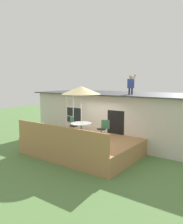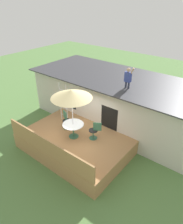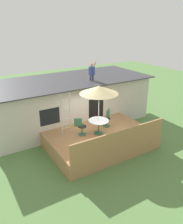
# 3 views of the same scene
# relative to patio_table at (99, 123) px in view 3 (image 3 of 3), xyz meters

# --- Properties ---
(ground_plane) EXTENTS (40.00, 40.00, 0.00)m
(ground_plane) POSITION_rel_patio_table_xyz_m (0.08, 0.11, -1.39)
(ground_plane) COLOR #567F42
(house) EXTENTS (10.50, 4.50, 2.86)m
(house) POSITION_rel_patio_table_xyz_m (0.08, 3.71, 0.05)
(house) COLOR beige
(house) RESTS_ON ground
(deck) EXTENTS (5.29, 3.79, 0.80)m
(deck) POSITION_rel_patio_table_xyz_m (0.08, 0.11, -0.99)
(deck) COLOR #A87A4C
(deck) RESTS_ON ground
(deck_railing) EXTENTS (5.19, 0.08, 0.90)m
(deck_railing) POSITION_rel_patio_table_xyz_m (0.08, -1.73, -0.14)
(deck_railing) COLOR #A87A4C
(deck_railing) RESTS_ON deck
(patio_table) EXTENTS (1.04, 1.04, 0.74)m
(patio_table) POSITION_rel_patio_table_xyz_m (0.00, 0.00, 0.00)
(patio_table) COLOR #33664C
(patio_table) RESTS_ON deck
(patio_umbrella) EXTENTS (1.90, 1.90, 2.54)m
(patio_umbrella) POSITION_rel_patio_table_xyz_m (-0.00, -0.00, 1.76)
(patio_umbrella) COLOR silver
(patio_umbrella) RESTS_ON deck
(step_ladder) EXTENTS (0.52, 0.04, 2.20)m
(step_ladder) POSITION_rel_patio_table_xyz_m (-1.44, 0.80, 0.51)
(step_ladder) COLOR silver
(step_ladder) RESTS_ON deck
(person_figure) EXTENTS (0.47, 0.20, 1.11)m
(person_figure) POSITION_rel_patio_table_xyz_m (1.28, 2.73, 2.08)
(person_figure) COLOR #33384C
(person_figure) RESTS_ON house
(patio_chair_left) EXTENTS (0.60, 0.44, 0.92)m
(patio_chair_left) POSITION_rel_patio_table_xyz_m (-0.85, 0.36, -0.13)
(patio_chair_left) COLOR #33664C
(patio_chair_left) RESTS_ON deck
(patio_chair_right) EXTENTS (0.57, 0.44, 0.92)m
(patio_chair_right) POSITION_rel_patio_table_xyz_m (0.91, 0.54, -0.13)
(patio_chair_right) COLOR #33664C
(patio_chair_right) RESTS_ON deck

